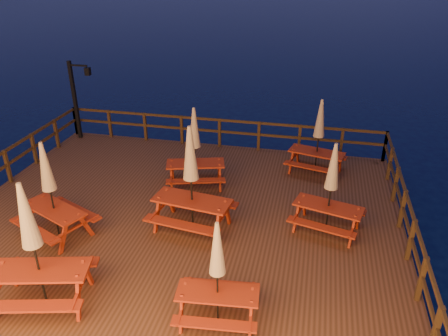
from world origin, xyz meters
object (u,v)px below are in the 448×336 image
Objects in this scene: lamp_post at (78,93)px; picnic_table_2 at (50,189)px; picnic_table_0 at (195,146)px; picnic_table_1 at (33,244)px.

lamp_post reaches higher than picnic_table_2.
picnic_table_0 is 0.98× the size of picnic_table_2.
lamp_post is 9.12m from picnic_table_1.
lamp_post is 1.19× the size of picnic_table_0.
picnic_table_2 is (-2.77, -3.33, 0.03)m from picnic_table_0.
lamp_post is at bearing 136.80° from picnic_table_0.
picnic_table_0 is at bearing 59.65° from picnic_table_1.
picnic_table_2 is (2.57, -6.10, -0.45)m from lamp_post.
lamp_post reaches higher than picnic_table_1.
picnic_table_0 is at bearing 74.13° from picnic_table_2.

